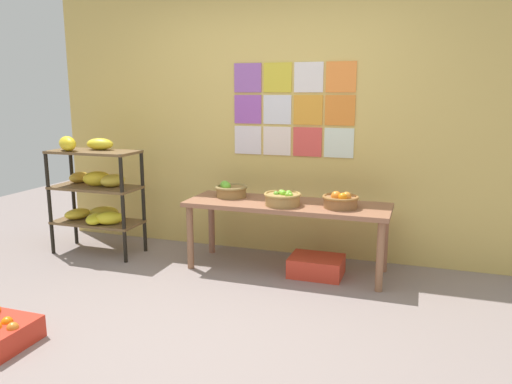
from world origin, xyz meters
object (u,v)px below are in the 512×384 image
at_px(fruit_basket_left, 230,190).
at_px(fruit_basket_back_right, 283,198).
at_px(produce_crate_under_table, 316,266).
at_px(fruit_basket_centre, 341,200).
at_px(display_table, 287,211).
at_px(banana_shelf_unit, 95,188).

relative_size(fruit_basket_left, fruit_basket_back_right, 0.94).
bearing_deg(produce_crate_under_table, fruit_basket_centre, 1.30).
xyz_separation_m(fruit_basket_back_right, fruit_basket_centre, (0.49, 0.06, 0.00)).
xyz_separation_m(display_table, fruit_basket_back_right, (-0.01, -0.11, 0.13)).
bearing_deg(produce_crate_under_table, fruit_basket_back_right, -168.65).
relative_size(display_table, fruit_basket_back_right, 5.56).
distance_m(banana_shelf_unit, fruit_basket_back_right, 1.91).
xyz_separation_m(display_table, fruit_basket_centre, (0.48, -0.04, 0.13)).
height_order(fruit_basket_left, fruit_basket_centre, fruit_basket_left).
xyz_separation_m(fruit_basket_left, fruit_basket_centre, (1.04, -0.12, -0.00)).
height_order(display_table, fruit_basket_centre, fruit_basket_centre).
relative_size(banana_shelf_unit, fruit_basket_back_right, 3.62).
bearing_deg(fruit_basket_centre, display_table, 174.77).
height_order(display_table, produce_crate_under_table, display_table).
distance_m(fruit_basket_left, fruit_basket_centre, 1.05).
xyz_separation_m(fruit_basket_centre, produce_crate_under_table, (-0.19, -0.00, -0.60)).
height_order(banana_shelf_unit, fruit_basket_left, banana_shelf_unit).
height_order(fruit_basket_back_right, produce_crate_under_table, fruit_basket_back_right).
xyz_separation_m(fruit_basket_left, produce_crate_under_table, (0.85, -0.13, -0.60)).
distance_m(banana_shelf_unit, produce_crate_under_table, 2.28).
bearing_deg(banana_shelf_unit, fruit_basket_left, 7.92).
bearing_deg(fruit_basket_left, fruit_basket_centre, -6.69).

